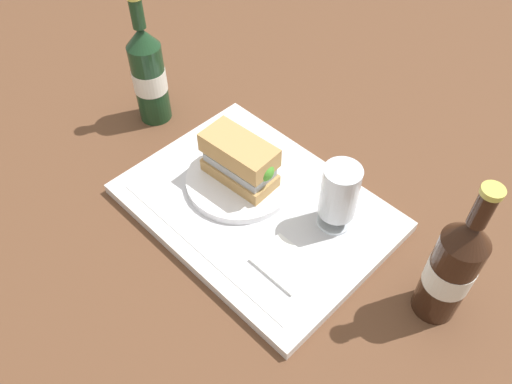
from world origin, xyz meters
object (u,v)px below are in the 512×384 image
Objects in this scene: plate at (240,180)px; sandwich at (241,161)px; second_bottle at (149,74)px; beer_glass at (339,196)px; beer_bottle at (452,268)px.

plate is 1.40× the size of sandwich.
plate is at bearing -4.16° from second_bottle.
second_bottle is at bearing 172.24° from sandwich.
beer_glass is (0.17, 0.05, 0.01)m from sandwich.
plate is at bearing -164.44° from beer_glass.
beer_glass is at bearing 15.56° from plate.
second_bottle is at bearing 175.84° from plate.
beer_glass is at bearing 12.08° from sandwich.
sandwich is 0.28m from second_bottle.
beer_glass is at bearing 178.89° from beer_bottle.
plate is 0.71× the size of second_bottle.
sandwich is 1.08× the size of beer_glass.
sandwich is at bearing -173.12° from beer_bottle.
beer_bottle reaches higher than plate.
beer_bottle is 1.00× the size of second_bottle.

